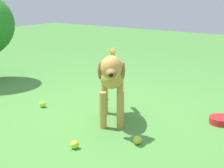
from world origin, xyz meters
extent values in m
plane|color=#478438|center=(0.00, 0.00, 0.00)|extent=(14.00, 14.00, 0.00)
ellipsoid|color=#C69347|center=(-0.17, 0.25, 0.45)|extent=(0.62, 0.52, 0.26)
cylinder|color=#C69347|center=(-0.06, 0.42, 0.16)|extent=(0.06, 0.06, 0.32)
cylinder|color=#C69347|center=(0.03, 0.29, 0.16)|extent=(0.06, 0.06, 0.32)
cylinder|color=#C69347|center=(-0.37, 0.20, 0.16)|extent=(0.06, 0.06, 0.32)
cylinder|color=#C69347|center=(-0.29, 0.08, 0.16)|extent=(0.06, 0.06, 0.32)
ellipsoid|color=#C69347|center=(0.12, 0.45, 0.57)|extent=(0.26, 0.25, 0.19)
ellipsoid|color=olive|center=(0.19, 0.50, 0.54)|extent=(0.16, 0.15, 0.08)
sphere|color=black|center=(0.24, 0.53, 0.54)|extent=(0.03, 0.03, 0.03)
ellipsoid|color=olive|center=(0.06, 0.52, 0.54)|extent=(0.08, 0.07, 0.14)
ellipsoid|color=olive|center=(0.16, 0.37, 0.54)|extent=(0.08, 0.07, 0.14)
cylinder|color=#C69347|center=(-0.47, 0.04, 0.55)|extent=(0.18, 0.15, 0.15)
sphere|color=yellow|center=(-0.65, -0.19, 0.03)|extent=(0.07, 0.07, 0.07)
sphere|color=#C6D13F|center=(0.15, 0.72, 0.03)|extent=(0.07, 0.07, 0.07)
sphere|color=#C2E140|center=(-0.07, -0.54, 0.03)|extent=(0.07, 0.07, 0.07)
sphere|color=#C8DA29|center=(0.50, 0.38, 0.03)|extent=(0.07, 0.07, 0.07)
cylinder|color=red|center=(-0.66, 1.10, 0.03)|extent=(0.22, 0.22, 0.06)
camera|label=1|loc=(2.44, 2.08, 1.17)|focal=59.25mm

